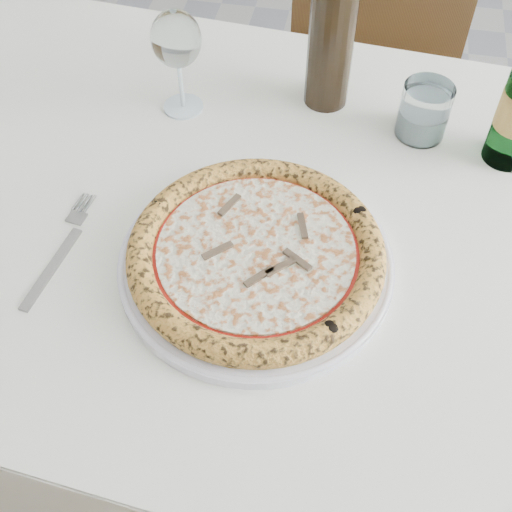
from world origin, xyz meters
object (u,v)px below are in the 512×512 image
object	(u,v)px
chair_far	(368,45)
plate	(256,262)
dining_table	(269,251)
tumbler	(423,114)
pizza	(256,253)
wine_bottle	(332,33)
wine_glass	(176,42)

from	to	relation	value
chair_far	plate	world-z (taller)	chair_far
dining_table	tumbler	world-z (taller)	tumbler
pizza	wine_bottle	bearing A→B (deg)	82.73
dining_table	tumbler	bearing A→B (deg)	45.05
plate	wine_bottle	size ratio (longest dim) A/B	1.24
plate	wine_bottle	bearing A→B (deg)	82.73
plate	wine_glass	size ratio (longest dim) A/B	2.10
chair_far	pizza	world-z (taller)	chair_far
dining_table	chair_far	size ratio (longest dim) A/B	1.56
dining_table	wine_glass	size ratio (longest dim) A/B	9.10
plate	pizza	distance (m)	0.02
tumbler	plate	bearing A→B (deg)	-123.14
wine_glass	wine_bottle	size ratio (longest dim) A/B	0.59
pizza	tumbler	world-z (taller)	tumbler
dining_table	pizza	xyz separation A→B (m)	(-0.00, -0.10, 0.12)
chair_far	tumbler	world-z (taller)	chair_far
pizza	dining_table	bearing A→B (deg)	90.00
plate	pizza	xyz separation A→B (m)	(-0.00, -0.00, 0.02)
dining_table	wine_glass	bearing A→B (deg)	132.82
wine_glass	tumbler	world-z (taller)	wine_glass
chair_far	wine_bottle	world-z (taller)	wine_bottle
wine_glass	tumbler	xyz separation A→B (m)	(0.36, 0.01, -0.08)
tumbler	wine_bottle	bearing A→B (deg)	160.48
chair_far	tumbler	xyz separation A→B (m)	(0.09, -0.56, 0.26)
plate	wine_bottle	xyz separation A→B (m)	(0.04, 0.34, 0.11)
dining_table	wine_glass	distance (m)	0.32
pizza	wine_bottle	xyz separation A→B (m)	(0.04, 0.34, 0.09)
chair_far	tumbler	distance (m)	0.62
tumbler	chair_far	bearing A→B (deg)	99.03
wine_glass	wine_bottle	xyz separation A→B (m)	(0.21, 0.06, 0.00)
pizza	tumbler	xyz separation A→B (m)	(0.19, 0.29, 0.01)
wine_bottle	tumbler	bearing A→B (deg)	-19.52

